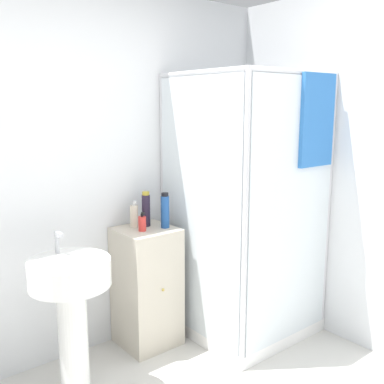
# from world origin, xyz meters

# --- Properties ---
(wall_back) EXTENTS (6.40, 0.06, 2.50)m
(wall_back) POSITION_xyz_m (0.00, 1.70, 1.25)
(wall_back) COLOR silver
(wall_back) RESTS_ON ground_plane
(shower_enclosure) EXTENTS (0.90, 0.93, 1.94)m
(shower_enclosure) POSITION_xyz_m (1.17, 1.14, 0.52)
(shower_enclosure) COLOR white
(shower_enclosure) RESTS_ON ground_plane
(vanity_cabinet) EXTENTS (0.39, 0.41, 0.86)m
(vanity_cabinet) POSITION_xyz_m (0.50, 1.47, 0.43)
(vanity_cabinet) COLOR beige
(vanity_cabinet) RESTS_ON ground_plane
(sink) EXTENTS (0.46, 0.46, 0.99)m
(sink) POSITION_xyz_m (-0.18, 1.20, 0.62)
(sink) COLOR white
(sink) RESTS_ON ground_plane
(soap_dispenser) EXTENTS (0.05, 0.05, 0.13)m
(soap_dispenser) POSITION_xyz_m (0.45, 1.44, 0.92)
(soap_dispenser) COLOR red
(soap_dispenser) RESTS_ON vanity_cabinet
(shampoo_bottle_tall_black) EXTENTS (0.06, 0.06, 0.25)m
(shampoo_bottle_tall_black) POSITION_xyz_m (0.55, 1.53, 0.98)
(shampoo_bottle_tall_black) COLOR #281E33
(shampoo_bottle_tall_black) RESTS_ON vanity_cabinet
(shampoo_bottle_blue) EXTENTS (0.06, 0.06, 0.25)m
(shampoo_bottle_blue) POSITION_xyz_m (0.63, 1.41, 0.99)
(shampoo_bottle_blue) COLOR #1E4C93
(shampoo_bottle_blue) RESTS_ON vanity_cabinet
(lotion_bottle_white) EXTENTS (0.06, 0.06, 0.19)m
(lotion_bottle_white) POSITION_xyz_m (0.46, 1.55, 0.94)
(lotion_bottle_white) COLOR beige
(lotion_bottle_white) RESTS_ON vanity_cabinet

